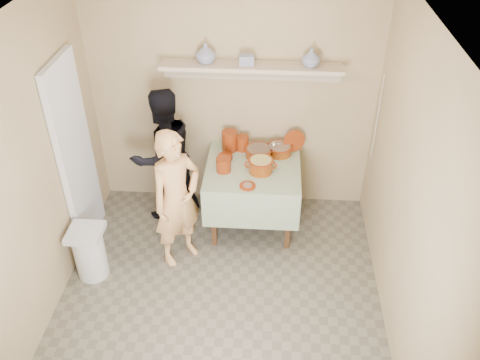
# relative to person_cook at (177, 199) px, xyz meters

# --- Properties ---
(ground) EXTENTS (3.50, 3.50, 0.00)m
(ground) POSITION_rel_person_cook_xyz_m (0.45, -0.70, -0.73)
(ground) COLOR #645E4F
(ground) RESTS_ON ground
(tile_panel) EXTENTS (0.06, 0.70, 2.00)m
(tile_panel) POSITION_rel_person_cook_xyz_m (-1.01, 0.25, 0.27)
(tile_panel) COLOR silver
(tile_panel) RESTS_ON ground
(plate_stack_a) EXTENTS (0.17, 0.17, 0.22)m
(plate_stack_a) POSITION_rel_person_cook_xyz_m (0.43, 0.87, 0.14)
(plate_stack_a) COLOR maroon
(plate_stack_a) RESTS_ON serving_table
(plate_stack_b) EXTENTS (0.14, 0.14, 0.16)m
(plate_stack_b) POSITION_rel_person_cook_xyz_m (0.57, 0.88, 0.11)
(plate_stack_b) COLOR maroon
(plate_stack_b) RESTS_ON serving_table
(bowl_stack) EXTENTS (0.15, 0.15, 0.15)m
(bowl_stack) POSITION_rel_person_cook_xyz_m (0.40, 0.46, 0.11)
(bowl_stack) COLOR maroon
(bowl_stack) RESTS_ON serving_table
(empty_bowl) EXTENTS (0.16, 0.16, 0.05)m
(empty_bowl) POSITION_rel_person_cook_xyz_m (0.40, 0.68, 0.05)
(empty_bowl) COLOR maroon
(empty_bowl) RESTS_ON serving_table
(propped_lid) EXTENTS (0.25, 0.15, 0.24)m
(propped_lid) POSITION_rel_person_cook_xyz_m (1.12, 0.90, 0.15)
(propped_lid) COLOR maroon
(propped_lid) RESTS_ON serving_table
(vase_right) EXTENTS (0.19, 0.19, 0.18)m
(vase_right) POSITION_rel_person_cook_xyz_m (1.23, 0.92, 1.08)
(vase_right) COLOR navy
(vase_right) RESTS_ON wall_shelf
(vase_left) EXTENTS (0.26, 0.26, 0.20)m
(vase_left) POSITION_rel_person_cook_xyz_m (0.20, 0.94, 1.09)
(vase_left) COLOR navy
(vase_left) RESTS_ON wall_shelf
(ceramic_box) EXTENTS (0.15, 0.12, 0.10)m
(ceramic_box) POSITION_rel_person_cook_xyz_m (0.60, 0.91, 1.04)
(ceramic_box) COLOR navy
(ceramic_box) RESTS_ON wall_shelf
(person_cook) EXTENTS (0.62, 0.62, 1.46)m
(person_cook) POSITION_rel_person_cook_xyz_m (0.00, 0.00, 0.00)
(person_cook) COLOR tan
(person_cook) RESTS_ON ground
(person_helper) EXTENTS (0.93, 0.91, 1.52)m
(person_helper) POSITION_rel_person_cook_xyz_m (-0.26, 0.71, 0.03)
(person_helper) COLOR black
(person_helper) RESTS_ON ground
(room_shell) EXTENTS (3.04, 3.54, 2.62)m
(room_shell) POSITION_rel_person_cook_xyz_m (0.45, -0.70, 0.88)
(room_shell) COLOR tan
(room_shell) RESTS_ON ground
(serving_table) EXTENTS (0.97, 0.97, 0.76)m
(serving_table) POSITION_rel_person_cook_xyz_m (0.70, 0.58, -0.09)
(serving_table) COLOR #4C2D16
(serving_table) RESTS_ON ground
(cazuela_meat_a) EXTENTS (0.30, 0.30, 0.10)m
(cazuela_meat_a) POSITION_rel_person_cook_xyz_m (0.75, 0.76, 0.09)
(cazuela_meat_a) COLOR #642304
(cazuela_meat_a) RESTS_ON serving_table
(cazuela_meat_b) EXTENTS (0.28, 0.28, 0.10)m
(cazuela_meat_b) POSITION_rel_person_cook_xyz_m (0.97, 0.83, 0.09)
(cazuela_meat_b) COLOR #642304
(cazuela_meat_b) RESTS_ON serving_table
(ladle) EXTENTS (0.08, 0.26, 0.19)m
(ladle) POSITION_rel_person_cook_xyz_m (0.91, 0.83, 0.14)
(ladle) COLOR silver
(ladle) RESTS_ON cazuela_meat_b
(cazuela_rice) EXTENTS (0.33, 0.25, 0.14)m
(cazuela_rice) POSITION_rel_person_cook_xyz_m (0.78, 0.48, 0.12)
(cazuela_rice) COLOR #642304
(cazuela_rice) RESTS_ON serving_table
(front_plate) EXTENTS (0.16, 0.16, 0.03)m
(front_plate) POSITION_rel_person_cook_xyz_m (0.66, 0.21, 0.04)
(front_plate) COLOR maroon
(front_plate) RESTS_ON serving_table
(wall_shelf) EXTENTS (1.80, 0.25, 0.21)m
(wall_shelf) POSITION_rel_person_cook_xyz_m (0.65, 0.95, 0.94)
(wall_shelf) COLOR #BEA98D
(wall_shelf) RESTS_ON room_shell
(trash_bin) EXTENTS (0.32, 0.32, 0.56)m
(trash_bin) POSITION_rel_person_cook_xyz_m (-0.83, -0.31, -0.45)
(trash_bin) COLOR silver
(trash_bin) RESTS_ON ground
(electrical_cord) EXTENTS (0.01, 0.05, 0.90)m
(electrical_cord) POSITION_rel_person_cook_xyz_m (1.92, 0.78, 0.52)
(electrical_cord) COLOR silver
(electrical_cord) RESTS_ON wall_shelf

